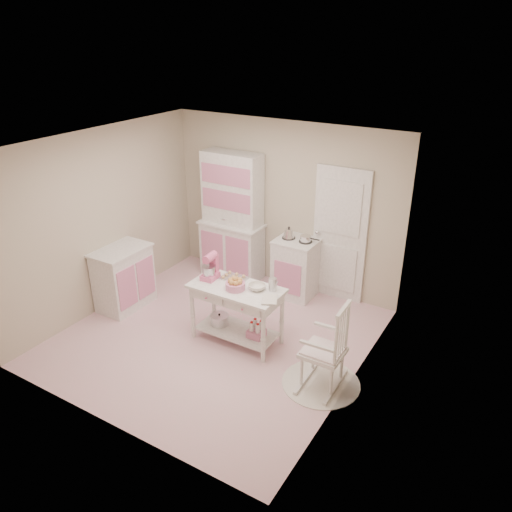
% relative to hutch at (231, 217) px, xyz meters
% --- Properties ---
extents(room_shell, '(3.84, 3.84, 2.62)m').
position_rel_hutch_xyz_m(room_shell, '(0.82, -1.66, 0.61)').
color(room_shell, pink).
rests_on(room_shell, ground).
extents(door, '(0.82, 0.05, 2.04)m').
position_rel_hutch_xyz_m(door, '(1.77, 0.21, -0.02)').
color(door, white).
rests_on(door, ground).
extents(hutch, '(1.06, 0.50, 2.08)m').
position_rel_hutch_xyz_m(hutch, '(0.00, 0.00, 0.00)').
color(hutch, white).
rests_on(hutch, ground).
extents(stove, '(0.62, 0.57, 0.92)m').
position_rel_hutch_xyz_m(stove, '(1.20, -0.05, -0.58)').
color(stove, white).
rests_on(stove, ground).
extents(base_cabinet, '(0.54, 0.84, 0.92)m').
position_rel_hutch_xyz_m(base_cabinet, '(-0.81, -1.66, -0.58)').
color(base_cabinet, white).
rests_on(base_cabinet, ground).
extents(lace_rug, '(0.92, 0.92, 0.01)m').
position_rel_hutch_xyz_m(lace_rug, '(2.44, -1.82, -1.03)').
color(lace_rug, white).
rests_on(lace_rug, ground).
extents(rocking_chair, '(0.50, 0.74, 1.10)m').
position_rel_hutch_xyz_m(rocking_chair, '(2.44, -1.82, -0.49)').
color(rocking_chair, white).
rests_on(rocking_chair, ground).
extents(work_table, '(1.20, 0.60, 0.80)m').
position_rel_hutch_xyz_m(work_table, '(1.10, -1.57, -0.64)').
color(work_table, white).
rests_on(work_table, ground).
extents(stand_mixer, '(0.22, 0.30, 0.34)m').
position_rel_hutch_xyz_m(stand_mixer, '(0.68, -1.55, -0.07)').
color(stand_mixer, '#D65A89').
rests_on(stand_mixer, work_table).
extents(cookie_tray, '(0.34, 0.24, 0.02)m').
position_rel_hutch_xyz_m(cookie_tray, '(0.95, -1.39, -0.23)').
color(cookie_tray, silver).
rests_on(cookie_tray, work_table).
extents(bread_basket, '(0.25, 0.25, 0.09)m').
position_rel_hutch_xyz_m(bread_basket, '(1.12, -1.62, -0.19)').
color(bread_basket, '#CD769B').
rests_on(bread_basket, work_table).
extents(mixing_bowl, '(0.22, 0.22, 0.07)m').
position_rel_hutch_xyz_m(mixing_bowl, '(1.36, -1.49, -0.21)').
color(mixing_bowl, silver).
rests_on(mixing_bowl, work_table).
extents(metal_pitcher, '(0.10, 0.10, 0.17)m').
position_rel_hutch_xyz_m(metal_pitcher, '(1.54, -1.41, -0.16)').
color(metal_pitcher, silver).
rests_on(metal_pitcher, work_table).
extents(recipe_book, '(0.27, 0.30, 0.02)m').
position_rel_hutch_xyz_m(recipe_book, '(1.55, -1.69, -0.23)').
color(recipe_book, silver).
rests_on(recipe_book, work_table).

